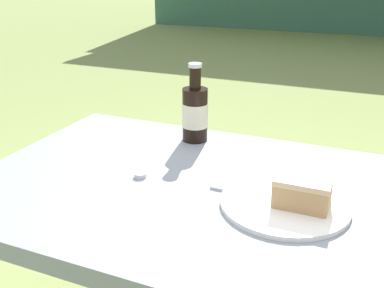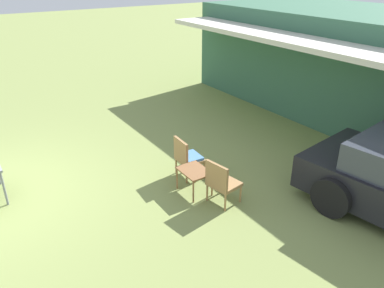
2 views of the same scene
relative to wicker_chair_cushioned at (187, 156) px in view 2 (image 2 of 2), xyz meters
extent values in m
cube|color=#38664C|center=(-0.10, 6.14, 0.90)|extent=(10.12, 4.45, 2.68)
cube|color=silver|center=(-0.10, 3.32, 1.76)|extent=(9.61, 1.20, 0.12)
cylinder|color=black|center=(2.07, 3.19, -0.10)|extent=(0.70, 0.29, 0.67)
cylinder|color=black|center=(2.35, 1.28, -0.10)|extent=(0.70, 0.29, 0.67)
cylinder|color=#9E7547|center=(0.23, 0.24, -0.27)|extent=(0.04, 0.04, 0.33)
cylinder|color=#9E7547|center=(-0.20, 0.27, -0.27)|extent=(0.04, 0.04, 0.33)
cylinder|color=#9E7547|center=(0.21, -0.15, -0.27)|extent=(0.04, 0.04, 0.33)
cylinder|color=#9E7547|center=(-0.22, -0.12, -0.27)|extent=(0.04, 0.04, 0.33)
cube|color=#9E7547|center=(0.00, 0.06, -0.08)|extent=(0.51, 0.48, 0.06)
cube|color=#9E7547|center=(-0.01, -0.14, 0.16)|extent=(0.49, 0.08, 0.42)
cube|color=#4C7FB7|center=(0.00, 0.06, -0.02)|extent=(0.46, 0.41, 0.05)
cylinder|color=#9E7547|center=(1.26, 0.29, -0.27)|extent=(0.04, 0.04, 0.33)
cylinder|color=#9E7547|center=(0.84, 0.22, -0.27)|extent=(0.04, 0.04, 0.33)
cylinder|color=#9E7547|center=(1.32, -0.10, -0.27)|extent=(0.04, 0.04, 0.33)
cylinder|color=#9E7547|center=(0.90, -0.17, -0.27)|extent=(0.04, 0.04, 0.33)
cube|color=#9E7547|center=(1.08, 0.06, -0.08)|extent=(0.55, 0.52, 0.06)
cube|color=#9E7547|center=(1.11, -0.14, 0.16)|extent=(0.49, 0.13, 0.42)
cube|color=brown|center=(0.55, -0.20, 0.01)|extent=(0.59, 0.45, 0.03)
cylinder|color=brown|center=(0.28, -0.41, -0.22)|extent=(0.03, 0.03, 0.43)
cylinder|color=brown|center=(0.82, -0.41, -0.22)|extent=(0.03, 0.03, 0.43)
cylinder|color=brown|center=(0.28, 0.00, -0.22)|extent=(0.03, 0.03, 0.43)
cylinder|color=brown|center=(0.82, 0.00, -0.22)|extent=(0.03, 0.03, 0.43)
cylinder|color=gray|center=(-0.90, -3.13, -0.12)|extent=(0.04, 0.04, 0.64)
camera|label=1|loc=(-0.91, -4.22, 0.69)|focal=42.00mm
camera|label=2|loc=(5.37, -3.43, 3.31)|focal=35.00mm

